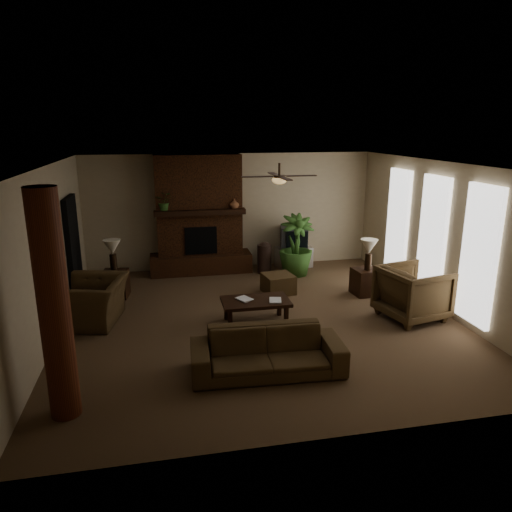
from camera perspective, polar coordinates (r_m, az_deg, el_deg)
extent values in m
plane|color=brown|center=(8.74, 0.52, -7.66)|extent=(7.00, 7.00, 0.00)
plane|color=silver|center=(8.06, 0.57, 10.97)|extent=(7.00, 7.00, 0.00)
plane|color=tan|center=(11.66, -3.03, 5.40)|extent=(7.00, 0.00, 7.00)
plane|color=tan|center=(5.09, 8.81, -8.21)|extent=(7.00, 0.00, 7.00)
plane|color=tan|center=(8.32, -23.74, 0.00)|extent=(0.00, 7.00, 7.00)
plane|color=tan|center=(9.63, 21.40, 2.20)|extent=(0.00, 7.00, 7.00)
cube|color=#4D2814|center=(11.33, -6.86, 5.01)|extent=(2.00, 0.50, 2.80)
cube|color=#4D2814|center=(11.50, -6.63, -0.84)|extent=(2.40, 0.70, 0.45)
cube|color=black|center=(11.20, -6.66, 1.86)|extent=(0.75, 0.04, 0.65)
cube|color=black|center=(11.04, -6.76, 5.27)|extent=(2.10, 0.28, 0.12)
cube|color=white|center=(10.96, 16.71, 3.85)|extent=(0.08, 0.85, 2.35)
cube|color=white|center=(9.77, 20.50, 2.17)|extent=(0.08, 0.85, 2.35)
cube|color=white|center=(8.66, 25.29, 0.04)|extent=(0.08, 0.85, 2.35)
cylinder|color=#622C18|center=(5.97, -23.18, -5.73)|extent=(0.36, 0.36, 2.80)
cube|color=black|center=(10.11, -21.16, 0.77)|extent=(0.10, 1.00, 2.10)
cylinder|color=#322216|center=(8.46, 2.84, 10.34)|extent=(0.04, 0.04, 0.24)
cylinder|color=#322216|center=(8.47, 2.83, 9.53)|extent=(0.20, 0.20, 0.06)
ellipsoid|color=#F2BF72|center=(8.47, 2.82, 9.13)|extent=(0.26, 0.26, 0.14)
cube|color=black|center=(8.57, 5.46, 9.62)|extent=(0.55, 0.12, 0.01)
cube|color=black|center=(8.38, 0.14, 9.56)|extent=(0.55, 0.12, 0.01)
cube|color=black|center=(8.85, 2.19, 9.86)|extent=(0.12, 0.55, 0.01)
cube|color=black|center=(8.08, 3.53, 9.31)|extent=(0.12, 0.55, 0.01)
imported|color=#4D3921|center=(6.83, 1.39, -10.66)|extent=(2.20, 0.75, 0.85)
imported|color=#4D3921|center=(8.93, -19.16, -4.36)|extent=(1.02, 1.36, 1.07)
imported|color=#4D3921|center=(9.08, 18.44, -3.95)|extent=(1.18, 1.23, 1.08)
cube|color=black|center=(8.47, -0.04, -5.52)|extent=(1.20, 0.70, 0.06)
cube|color=black|center=(8.24, -3.14, -7.76)|extent=(0.07, 0.07, 0.37)
cube|color=black|center=(8.43, 3.66, -7.22)|extent=(0.07, 0.07, 0.37)
cube|color=black|center=(8.70, -3.62, -6.48)|extent=(0.07, 0.07, 0.37)
cube|color=black|center=(8.88, 2.82, -6.01)|extent=(0.07, 0.07, 0.37)
cube|color=#4D3921|center=(10.03, 2.70, -3.35)|extent=(0.69, 0.69, 0.40)
cube|color=silver|center=(11.90, 4.57, -0.11)|extent=(0.91, 0.62, 0.50)
cube|color=#353537|center=(11.77, 4.61, 2.28)|extent=(0.74, 0.62, 0.52)
cube|color=black|center=(11.52, 4.97, 1.99)|extent=(0.52, 0.13, 0.40)
cylinder|color=#33221C|center=(11.33, 1.02, -0.33)|extent=(0.34, 0.34, 0.70)
sphere|color=#33221C|center=(11.26, 1.02, 0.89)|extent=(0.34, 0.34, 0.34)
imported|color=#386126|center=(11.22, 4.82, -0.26)|extent=(0.92, 1.50, 0.81)
cube|color=black|center=(10.20, -16.60, -3.25)|extent=(0.57, 0.57, 0.55)
cylinder|color=#322216|center=(10.12, -16.82, -0.73)|extent=(0.15, 0.15, 0.35)
cone|color=white|center=(10.04, -16.96, 1.05)|extent=(0.39, 0.39, 0.30)
cube|color=black|center=(10.17, 13.07, -3.04)|extent=(0.54, 0.54, 0.55)
cylinder|color=#322216|center=(10.00, 13.37, -0.68)|extent=(0.18, 0.18, 0.35)
cone|color=white|center=(9.91, 13.49, 1.12)|extent=(0.45, 0.45, 0.30)
imported|color=#386126|center=(11.03, -10.98, 6.26)|extent=(0.44, 0.48, 0.33)
imported|color=brown|center=(11.11, -2.63, 6.31)|extent=(0.25, 0.26, 0.22)
imported|color=#999999|center=(8.36, -2.00, -4.54)|extent=(0.20, 0.13, 0.29)
imported|color=#999999|center=(8.37, 1.62, -4.50)|extent=(0.21, 0.07, 0.29)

